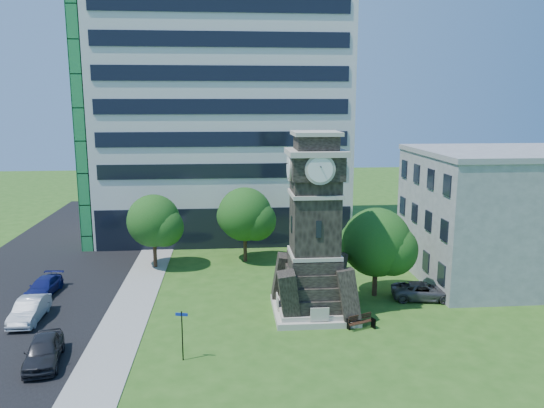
{
  "coord_description": "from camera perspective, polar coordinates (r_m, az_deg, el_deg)",
  "views": [
    {
      "loc": [
        -2.62,
        -31.49,
        14.14
      ],
      "look_at": [
        0.61,
        7.11,
        6.57
      ],
      "focal_mm": 35.0,
      "sensor_mm": 36.0,
      "label": 1
    }
  ],
  "objects": [
    {
      "name": "office_tall",
      "position": [
        57.33,
        -5.47,
        11.09
      ],
      "size": [
        26.2,
        15.11,
        28.6
      ],
      "color": "silver",
      "rests_on": "ground"
    },
    {
      "name": "tree_ne",
      "position": [
        52.18,
        4.32,
        -0.94
      ],
      "size": [
        4.36,
        3.96,
        5.45
      ],
      "rotation": [
        0.0,
        0.0,
        -0.27
      ],
      "color": "#332114",
      "rests_on": "ground"
    },
    {
      "name": "street_sign",
      "position": [
        30.25,
        -9.65,
        -13.21
      ],
      "size": [
        0.69,
        0.07,
        2.86
      ],
      "rotation": [
        0.0,
        0.0,
        -0.21
      ],
      "color": "black",
      "rests_on": "ground"
    },
    {
      "name": "clock_tower",
      "position": [
        35.09,
        4.59,
        -3.6
      ],
      "size": [
        5.4,
        5.4,
        12.22
      ],
      "color": "beige",
      "rests_on": "ground"
    },
    {
      "name": "tree_nc",
      "position": [
        46.75,
        -2.86,
        -1.31
      ],
      "size": [
        5.23,
        4.76,
        6.69
      ],
      "rotation": [
        0.0,
        0.0,
        0.28
      ],
      "color": "#332114",
      "rests_on": "ground"
    },
    {
      "name": "sidewalk",
      "position": [
        39.72,
        -14.67,
        -10.13
      ],
      "size": [
        3.0,
        70.0,
        0.06
      ],
      "primitive_type": "cube",
      "color": "gray",
      "rests_on": "ground"
    },
    {
      "name": "car_street_north",
      "position": [
        43.13,
        -23.33,
        -8.16
      ],
      "size": [
        2.04,
        4.35,
        1.23
      ],
      "primitive_type": "imported",
      "rotation": [
        0.0,
        0.0,
        -0.08
      ],
      "color": "navy",
      "rests_on": "ground"
    },
    {
      "name": "car_street_mid",
      "position": [
        38.6,
        -24.63,
        -10.33
      ],
      "size": [
        1.6,
        4.44,
        1.46
      ],
      "primitive_type": "imported",
      "rotation": [
        0.0,
        0.0,
        0.01
      ],
      "color": "#B2B5BA",
      "rests_on": "ground"
    },
    {
      "name": "park_bench",
      "position": [
        34.65,
        9.5,
        -12.34
      ],
      "size": [
        1.73,
        0.46,
        0.89
      ],
      "rotation": [
        0.0,
        0.0,
        0.39
      ],
      "color": "black",
      "rests_on": "ground"
    },
    {
      "name": "tree_east",
      "position": [
        39.29,
        11.24,
        -4.27
      ],
      "size": [
        5.52,
        5.02,
        6.57
      ],
      "rotation": [
        0.0,
        0.0,
        -0.38
      ],
      "color": "#332114",
      "rests_on": "ground"
    },
    {
      "name": "office_low",
      "position": [
        46.36,
        24.49,
        -1.06
      ],
      "size": [
        15.2,
        12.2,
        10.4
      ],
      "color": "#A0A2A6",
      "rests_on": "ground"
    },
    {
      "name": "tree_nw",
      "position": [
        46.07,
        -12.54,
        -1.97
      ],
      "size": [
        4.93,
        4.48,
        6.37
      ],
      "rotation": [
        0.0,
        0.0,
        0.43
      ],
      "color": "#332114",
      "rests_on": "ground"
    },
    {
      "name": "street",
      "position": [
        42.04,
        -26.32,
        -9.78
      ],
      "size": [
        14.0,
        80.0,
        0.02
      ],
      "primitive_type": "cube",
      "color": "black",
      "rests_on": "ground"
    },
    {
      "name": "ground",
      "position": [
        34.62,
        -0.03,
        -13.05
      ],
      "size": [
        160.0,
        160.0,
        0.0
      ],
      "primitive_type": "plane",
      "color": "#295418",
      "rests_on": "ground"
    },
    {
      "name": "car_east_lot",
      "position": [
        40.26,
        15.95,
        -9.0
      ],
      "size": [
        4.77,
        2.73,
        1.25
      ],
      "primitive_type": "imported",
      "rotation": [
        0.0,
        0.0,
        1.42
      ],
      "color": "#454549",
      "rests_on": "ground"
    },
    {
      "name": "car_street_south",
      "position": [
        32.43,
        -23.35,
        -14.28
      ],
      "size": [
        2.48,
        4.66,
        1.51
      ],
      "primitive_type": "imported",
      "rotation": [
        0.0,
        0.0,
        0.16
      ],
      "color": "black",
      "rests_on": "ground"
    }
  ]
}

